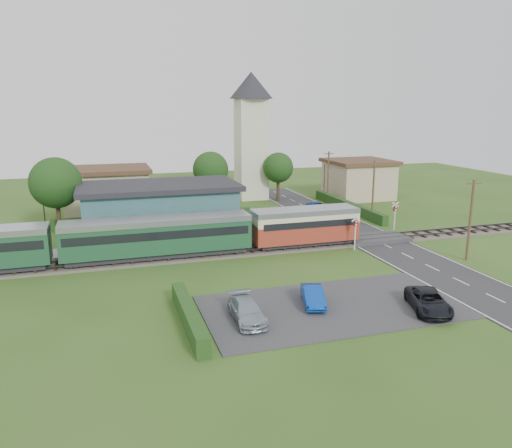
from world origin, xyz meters
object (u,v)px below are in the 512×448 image
object	(u,v)px
car_park_dark	(429,301)
pedestrian_near	(241,231)
crossing_signal_far	(395,213)
church_tower	(251,126)
house_east	(359,178)
house_west	(107,189)
car_park_blue	(313,296)
car_park_silver	(247,311)
station_building	(160,209)
train	(120,238)
crossing_signal_near	(355,228)
equipment_hut	(76,237)
car_on_road	(316,206)
pedestrian_far	(95,241)

from	to	relation	value
car_park_dark	pedestrian_near	bearing A→B (deg)	128.92
crossing_signal_far	church_tower	bearing A→B (deg)	110.02
house_east	house_west	bearing A→B (deg)	178.36
house_west	car_park_blue	bearing A→B (deg)	-71.10
car_park_silver	house_west	bearing A→B (deg)	103.20
car_park_blue	station_building	bearing A→B (deg)	123.86
station_building	car_park_silver	world-z (taller)	station_building
crossing_signal_far	house_east	bearing A→B (deg)	71.92
house_east	train	bearing A→B (deg)	-147.40
house_east	crossing_signal_near	distance (m)	27.95
equipment_hut	crossing_signal_far	distance (m)	31.61
car_on_road	church_tower	bearing A→B (deg)	2.13
car_park_silver	car_park_dark	world-z (taller)	car_park_dark
church_tower	car_on_road	size ratio (longest dim) A/B	4.39
car_park_blue	pedestrian_far	world-z (taller)	pedestrian_far
house_west	house_east	distance (m)	35.01
car_park_silver	car_park_blue	bearing A→B (deg)	15.15
station_building	church_tower	xyz separation A→B (m)	(15.00, 17.01, 7.53)
train	car_on_road	xyz separation A→B (m)	(24.36, 14.39, -1.44)
equipment_hut	crossing_signal_far	bearing A→B (deg)	-1.46
crossing_signal_near	pedestrian_far	distance (m)	23.61
station_building	equipment_hut	bearing A→B (deg)	-144.08
car_park_blue	car_park_silver	xyz separation A→B (m)	(-4.93, -1.16, 0.03)
car_park_dark	house_east	bearing A→B (deg)	86.33
house_west	car_on_road	distance (m)	26.48
crossing_signal_far	car_on_road	bearing A→B (deg)	106.89
station_building	house_west	xyz separation A→B (m)	(-5.00, 14.01, 0.10)
house_west	car_on_road	size ratio (longest dim) A/B	2.69
crossing_signal_far	pedestrian_near	distance (m)	16.65
house_west	pedestrian_far	xyz separation A→B (m)	(-1.48, -19.66, -1.59)
crossing_signal_far	car_park_dark	bearing A→B (deg)	-116.57
crossing_signal_near	crossing_signal_far	distance (m)	8.65
car_on_road	pedestrian_far	world-z (taller)	pedestrian_far
car_park_blue	pedestrian_near	distance (m)	16.32
equipment_hut	pedestrian_far	size ratio (longest dim) A/B	1.69
car_park_silver	station_building	bearing A→B (deg)	97.97
car_park_blue	house_east	bearing A→B (deg)	72.87
equipment_hut	crossing_signal_near	world-z (taller)	crossing_signal_near
train	car_park_dark	xyz separation A→B (m)	(18.55, -16.50, -1.46)
car_park_dark	crossing_signal_far	bearing A→B (deg)	82.14
church_tower	car_on_road	world-z (taller)	church_tower
crossing_signal_far	station_building	bearing A→B (deg)	164.37
crossing_signal_far	pedestrian_far	bearing A→B (deg)	178.20
car_on_road	pedestrian_near	distance (m)	17.29
equipment_hut	car_park_blue	world-z (taller)	equipment_hut
train	car_park_silver	distance (m)	16.12
station_building	crossing_signal_far	bearing A→B (deg)	-15.63
station_building	car_on_road	xyz separation A→B (m)	(19.96, 5.40, -1.96)
crossing_signal_near	pedestrian_near	bearing A→B (deg)	150.27
house_west	pedestrian_near	world-z (taller)	house_west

